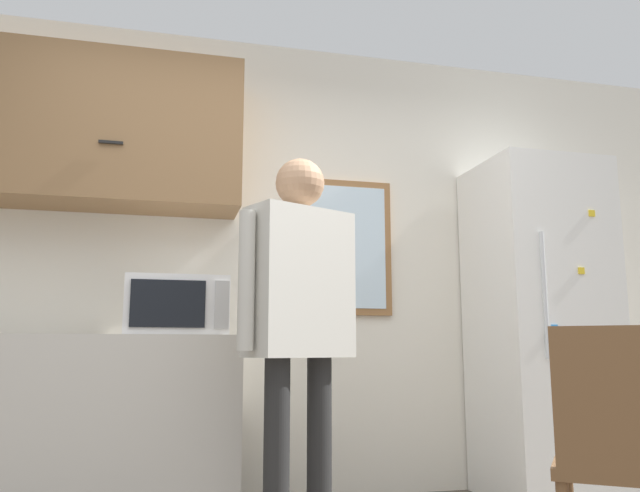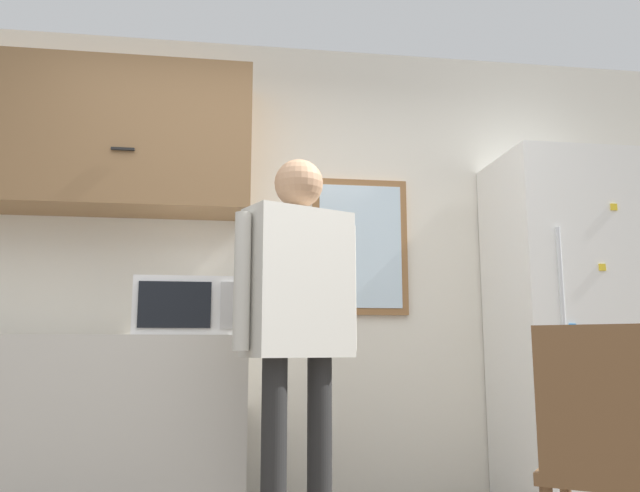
{
  "view_description": "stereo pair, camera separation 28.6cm",
  "coord_description": "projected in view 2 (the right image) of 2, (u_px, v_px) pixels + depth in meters",
  "views": [
    {
      "loc": [
        -0.49,
        -1.7,
        0.83
      ],
      "look_at": [
        0.18,
        1.04,
        1.3
      ],
      "focal_mm": 35.0,
      "sensor_mm": 36.0,
      "label": 1
    },
    {
      "loc": [
        -0.21,
        -1.76,
        0.83
      ],
      "look_at": [
        0.18,
        1.04,
        1.3
      ],
      "focal_mm": 35.0,
      "sensor_mm": 36.0,
      "label": 2
    }
  ],
  "objects": [
    {
      "name": "person",
      "position": [
        298.0,
        302.0,
        2.77
      ],
      "size": [
        0.57,
        0.4,
        1.69
      ],
      "rotation": [
        0.0,
        0.0,
        0.43
      ],
      "color": "black",
      "rests_on": "ground_plane"
    },
    {
      "name": "refrigerator",
      "position": [
        563.0,
        325.0,
        3.52
      ],
      "size": [
        0.69,
        0.68,
        1.93
      ],
      "color": "white",
      "rests_on": "ground_plane"
    },
    {
      "name": "back_wall",
      "position": [
        269.0,
        261.0,
        3.71
      ],
      "size": [
        6.0,
        0.06,
        2.7
      ],
      "color": "silver",
      "rests_on": "ground_plane"
    },
    {
      "name": "counter",
      "position": [
        35.0,
        427.0,
        3.08
      ],
      "size": [
        2.07,
        0.59,
        0.9
      ],
      "color": "#BCB7AD",
      "rests_on": "ground_plane"
    },
    {
      "name": "window",
      "position": [
        360.0,
        246.0,
        3.76
      ],
      "size": [
        0.58,
        0.05,
        0.82
      ],
      "color": "olive"
    },
    {
      "name": "microwave",
      "position": [
        187.0,
        308.0,
        3.21
      ],
      "size": [
        0.49,
        0.42,
        0.29
      ],
      "color": "white",
      "rests_on": "counter"
    },
    {
      "name": "chair",
      "position": [
        613.0,
        456.0,
        1.94
      ],
      "size": [
        0.61,
        0.61,
        0.91
      ],
      "rotation": [
        0.0,
        0.0,
        2.49
      ],
      "color": "brown",
      "rests_on": "ground_plane"
    },
    {
      "name": "upper_cabinets",
      "position": [
        62.0,
        136.0,
        3.44
      ],
      "size": [
        2.07,
        0.4,
        0.83
      ],
      "color": "olive"
    }
  ]
}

